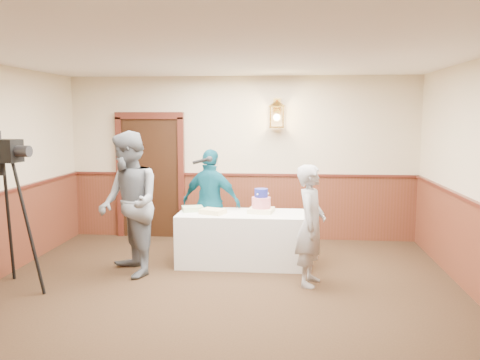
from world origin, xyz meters
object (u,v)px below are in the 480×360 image
Objects in this scene: sheet_cake_green at (193,209)px; tv_camera_rig at (5,224)px; sheet_cake_yellow at (213,211)px; baker at (311,225)px; interviewer at (129,204)px; assistant_p at (211,203)px; display_table at (241,238)px; tiered_cake at (261,203)px.

sheet_cake_green is 2.50m from tv_camera_rig.
sheet_cake_yellow is at bearing -28.26° from sheet_cake_green.
sheet_cake_yellow is 0.21× the size of baker.
interviewer reaches higher than tv_camera_rig.
baker is (1.67, -0.88, -0.02)m from sheet_cake_green.
baker is 3.73m from tv_camera_rig.
display_table is at bearing 159.58° from assistant_p.
sheet_cake_green is 0.16× the size of tv_camera_rig.
interviewer is at bearing -158.40° from tiered_cake.
tv_camera_rig reaches higher than assistant_p.
assistant_p is at bearing 100.97° from sheet_cake_yellow.
interviewer is 1.27× the size of baker.
baker is at bearing -51.97° from tiered_cake.
display_table is 4.65× the size of tiered_cake.
display_table is at bearing 62.49° from baker.
sheet_cake_green is 1.03m from interviewer.
baker is 0.83× the size of tv_camera_rig.
interviewer reaches higher than assistant_p.
assistant_p is at bearing 140.39° from display_table.
assistant_p is 0.88× the size of tv_camera_rig.
tv_camera_rig is (-2.01, -1.48, 0.05)m from sheet_cake_green.
tv_camera_rig is at bearing -152.84° from display_table.
baker is at bearing -27.80° from sheet_cake_yellow.
display_table is 0.58m from sheet_cake_yellow.
baker reaches higher than tiered_cake.
sheet_cake_yellow is at bearing 82.97° from interviewer.
assistant_p is (-0.10, 0.51, 0.03)m from sheet_cake_yellow.
assistant_p is at bearing 55.93° from sheet_cake_green.
interviewer is at bearing -152.78° from sheet_cake_yellow.
assistant_p is (0.95, 1.04, -0.15)m from interviewer.
sheet_cake_green is 0.15× the size of interviewer.
assistant_p is at bearing 155.00° from tiered_cake.
tiered_cake is 1.01m from sheet_cake_green.
tv_camera_rig is (-3.68, -0.59, 0.07)m from baker.
sheet_cake_yellow is at bearing -166.25° from display_table.
baker is 1.89m from assistant_p.
tiered_cake reaches higher than display_table.
sheet_cake_yellow is 1.19m from interviewer.
sheet_cake_green reaches higher than sheet_cake_yellow.
baker is at bearing 51.64° from interviewer.
display_table is 0.59m from tiered_cake.
tiered_cake reaches higher than sheet_cake_yellow.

